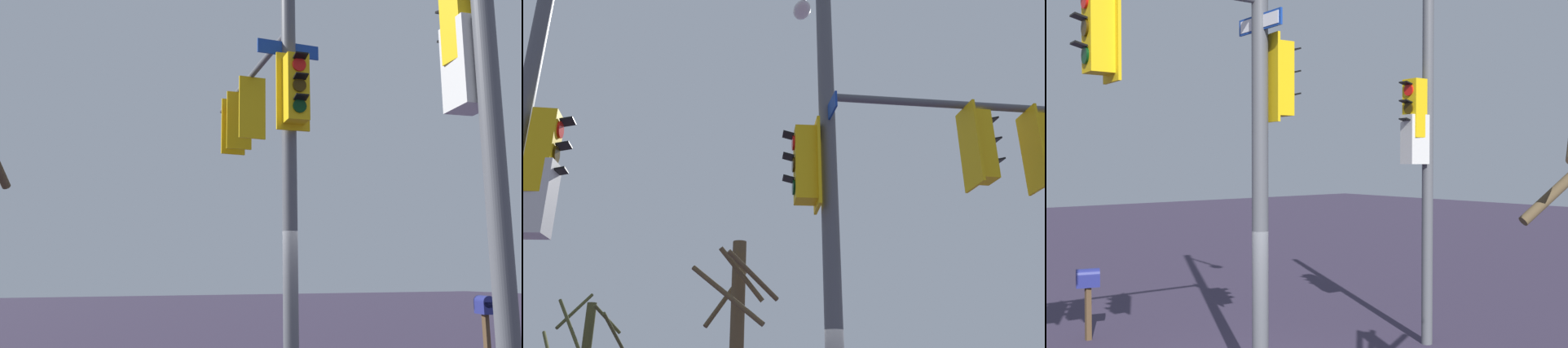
% 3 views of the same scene
% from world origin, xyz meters
% --- Properties ---
extents(main_signal_pole_assembly, '(5.54, 3.12, 9.63)m').
position_xyz_m(main_signal_pole_assembly, '(-0.93, 0.03, 5.21)').
color(main_signal_pole_assembly, '#4C4F54').
rests_on(main_signal_pole_assembly, ground).
extents(secondary_pole_assembly, '(0.76, 0.40, 7.02)m').
position_xyz_m(secondary_pole_assembly, '(4.21, 0.24, 3.83)').
color(secondary_pole_assembly, '#4C4F54').
rests_on(secondary_pole_assembly, ground).
extents(mailbox, '(0.49, 0.36, 1.41)m').
position_xyz_m(mailbox, '(-0.55, 4.66, 1.11)').
color(mailbox, '#4C3823').
rests_on(mailbox, ground).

